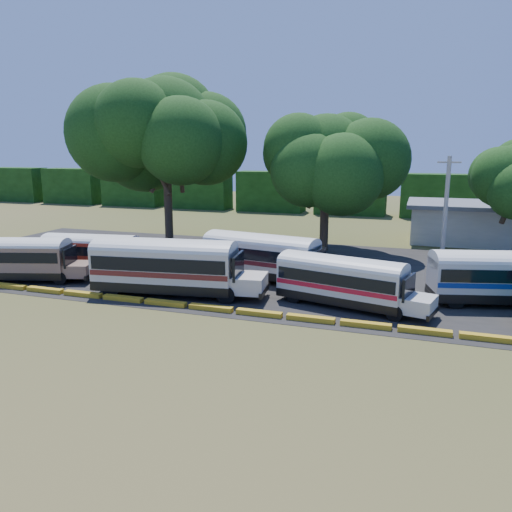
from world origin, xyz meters
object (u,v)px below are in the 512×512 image
(bus_white_red, at_px, (344,279))
(bus_cream_west, at_px, (168,264))
(tree_west, at_px, (165,128))
(bus_beige, at_px, (16,256))
(bus_red, at_px, (93,250))

(bus_white_red, bearing_deg, bus_cream_west, -160.47)
(bus_cream_west, xyz_separation_m, tree_west, (-8.43, 15.80, 9.22))
(tree_west, bearing_deg, bus_white_red, -36.80)
(bus_beige, distance_m, bus_white_red, 23.28)
(bus_red, distance_m, tree_west, 15.43)
(bus_red, xyz_separation_m, tree_west, (0.09, 12.05, 9.63))
(bus_red, bearing_deg, bus_beige, -138.81)
(bus_cream_west, bearing_deg, bus_red, 148.74)
(bus_red, bearing_deg, bus_cream_west, -31.88)
(bus_beige, xyz_separation_m, tree_west, (3.62, 16.15, 9.50))
(bus_cream_west, bearing_deg, tree_west, 110.58)
(bus_red, xyz_separation_m, bus_white_red, (19.71, -2.62, 0.06))
(bus_beige, bearing_deg, bus_cream_west, -14.80)
(bus_cream_west, relative_size, tree_west, 0.72)
(bus_red, bearing_deg, tree_west, 81.44)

